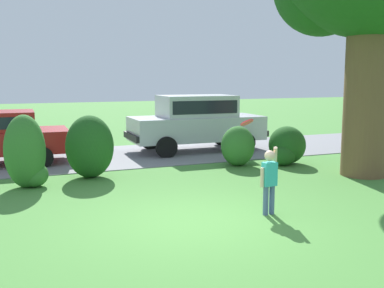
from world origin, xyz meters
name	(u,v)px	position (x,y,z in m)	size (l,w,h in m)	color
ground_plane	(195,222)	(0.00, 0.00, 0.00)	(80.00, 80.00, 0.00)	#478438
driveway_strip	(108,157)	(0.00, 7.17, 0.01)	(28.00, 4.40, 0.02)	slate
shrub_near_tree	(26,154)	(-2.60, 3.88, 0.77)	(0.97, 0.97, 1.70)	#33702B
shrub_centre_left	(90,147)	(-1.05, 4.39, 0.79)	(1.21, 1.16, 1.59)	#1E511C
shrub_centre	(238,146)	(3.17, 4.38, 0.57)	(0.99, 0.92, 1.15)	#33702B
shrub_centre_right	(286,147)	(4.64, 4.09, 0.51)	(1.15, 1.18, 1.10)	#1E511C
parked_suv	(196,120)	(3.11, 7.28, 1.08)	(4.73, 2.17, 1.92)	silver
child_thrower	(269,177)	(1.45, -0.11, 0.72)	(0.45, 0.28, 1.29)	#4C608C
frisbee	(247,122)	(1.56, 0.97, 1.62)	(0.31, 0.26, 0.21)	red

